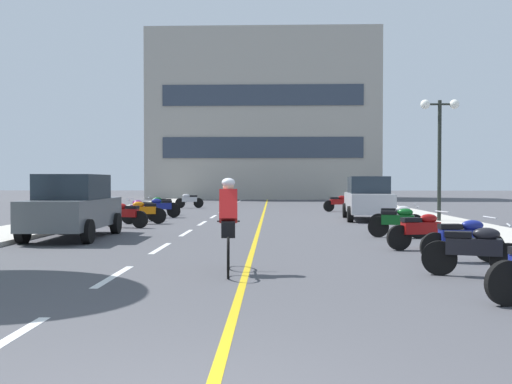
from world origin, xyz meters
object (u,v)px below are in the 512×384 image
(motorcycle_8, at_px, (141,209))
(motorcycle_11, at_px, (339,203))
(motorcycle_2, at_px, (463,239))
(motorcycle_10, at_px, (161,205))
(motorcycle_6, at_px, (126,214))
(motorcycle_9, at_px, (161,207))
(motorcycle_4, at_px, (398,221))
(parked_car_near, at_px, (73,206))
(cyclist_rider, at_px, (228,223))
(motorcycle_1, at_px, (474,249))
(motorcycle_12, at_px, (189,200))
(motorcycle_5, at_px, (397,218))
(street_lamp_mid, at_px, (440,131))
(motorcycle_3, at_px, (421,230))
(motorcycle_7, at_px, (143,211))
(parked_car_mid, at_px, (368,198))

(motorcycle_8, height_order, motorcycle_11, same)
(motorcycle_2, distance_m, motorcycle_10, 17.90)
(motorcycle_6, bearing_deg, motorcycle_9, 88.03)
(motorcycle_4, bearing_deg, motorcycle_8, 143.99)
(motorcycle_4, height_order, motorcycle_9, same)
(motorcycle_9, bearing_deg, parked_car_near, -94.72)
(parked_car_near, xyz_separation_m, motorcycle_2, (9.52, -4.40, -0.44))
(parked_car_near, bearing_deg, cyclist_rider, -50.10)
(motorcycle_1, bearing_deg, motorcycle_9, 119.19)
(motorcycle_10, xyz_separation_m, motorcycle_12, (0.33, 6.81, 0.00))
(motorcycle_4, bearing_deg, motorcycle_5, 78.96)
(street_lamp_mid, height_order, motorcycle_5, street_lamp_mid)
(parked_car_near, distance_m, motorcycle_3, 9.53)
(street_lamp_mid, relative_size, motorcycle_4, 2.79)
(motorcycle_4, bearing_deg, cyclist_rider, -125.15)
(motorcycle_7, bearing_deg, cyclist_rider, -69.77)
(motorcycle_5, bearing_deg, motorcycle_10, 135.96)
(motorcycle_1, height_order, motorcycle_6, same)
(street_lamp_mid, bearing_deg, motorcycle_10, 156.15)
(motorcycle_7, bearing_deg, motorcycle_10, 94.65)
(motorcycle_10, bearing_deg, cyclist_rider, -74.73)
(motorcycle_4, distance_m, motorcycle_11, 13.84)
(motorcycle_6, height_order, motorcycle_12, same)
(cyclist_rider, bearing_deg, motorcycle_7, 110.23)
(motorcycle_2, relative_size, motorcycle_6, 1.03)
(motorcycle_6, xyz_separation_m, motorcycle_7, (0.22, 1.76, 0.00))
(motorcycle_3, bearing_deg, motorcycle_2, -81.16)
(motorcycle_1, relative_size, motorcycle_9, 0.99)
(motorcycle_6, bearing_deg, motorcycle_11, 50.79)
(parked_car_mid, xyz_separation_m, motorcycle_3, (-0.47, -10.20, -0.44))
(motorcycle_3, xyz_separation_m, motorcycle_9, (-8.48, 11.24, 0.00))
(motorcycle_6, relative_size, motorcycle_9, 0.99)
(motorcycle_7, bearing_deg, motorcycle_9, 90.63)
(motorcycle_12, height_order, cyclist_rider, cyclist_rider)
(parked_car_near, bearing_deg, motorcycle_10, 88.37)
(motorcycle_11, bearing_deg, motorcycle_7, -133.62)
(parked_car_mid, xyz_separation_m, motorcycle_7, (-8.91, -2.45, -0.44))
(motorcycle_2, distance_m, motorcycle_7, 13.10)
(street_lamp_mid, relative_size, parked_car_near, 1.09)
(street_lamp_mid, relative_size, motorcycle_11, 2.77)
(motorcycle_11, bearing_deg, street_lamp_mid, -71.47)
(motorcycle_6, bearing_deg, motorcycle_3, -34.70)
(motorcycle_2, xyz_separation_m, motorcycle_8, (-9.20, 11.28, 0.00))
(motorcycle_3, distance_m, motorcycle_8, 12.85)
(motorcycle_6, distance_m, motorcycle_8, 3.29)
(motorcycle_3, relative_size, motorcycle_9, 1.01)
(street_lamp_mid, relative_size, motorcycle_12, 2.73)
(street_lamp_mid, relative_size, motorcycle_5, 2.77)
(motorcycle_3, height_order, motorcycle_4, same)
(motorcycle_3, height_order, motorcycle_8, same)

